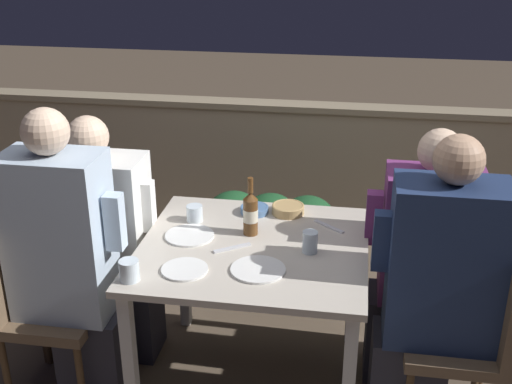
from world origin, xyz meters
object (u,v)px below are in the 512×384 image
object	(u,v)px
chair_left_far	(69,254)
chair_left_near	(32,290)
beer_bottle	(251,213)
person_purple_stripe	(420,261)
person_white_polo	(105,241)
chair_right_far	(462,283)
chair_right_near	(479,323)
person_navy_jumper	(434,291)
person_blue_shirt	(69,262)

from	to	relation	value
chair_left_far	chair_left_near	bearing A→B (deg)	-92.93
beer_bottle	person_purple_stripe	bearing A→B (deg)	5.60
person_white_polo	chair_right_far	size ratio (longest dim) A/B	1.40
person_white_polo	person_purple_stripe	bearing A→B (deg)	1.25
chair_right_far	chair_right_near	bearing A→B (deg)	-85.31
chair_left_near	person_white_polo	size ratio (longest dim) A/B	0.71
chair_left_near	person_purple_stripe	size ratio (longest dim) A/B	0.71
chair_right_far	beer_bottle	size ratio (longest dim) A/B	3.25
chair_right_near	person_navy_jumper	bearing A→B (deg)	180.00
chair_left_near	beer_bottle	size ratio (longest dim) A/B	3.25
chair_left_far	chair_right_near	world-z (taller)	same
chair_left_near	person_navy_jumper	bearing A→B (deg)	1.93
chair_right_far	beer_bottle	distance (m)	1.00
chair_left_far	chair_right_near	xyz separation A→B (m)	(1.88, -0.28, 0.00)
person_navy_jumper	chair_right_far	size ratio (longest dim) A/B	1.50
chair_left_near	chair_left_far	world-z (taller)	same
person_navy_jumper	chair_right_far	world-z (taller)	person_navy_jumper
person_blue_shirt	person_navy_jumper	xyz separation A→B (m)	(1.51, 0.06, -0.03)
chair_right_near	beer_bottle	world-z (taller)	beer_bottle
chair_left_near	chair_left_far	size ratio (longest dim) A/B	1.00
chair_right_far	beer_bottle	xyz separation A→B (m)	(-0.95, -0.07, 0.31)
chair_left_near	person_navy_jumper	size ratio (longest dim) A/B	0.67
chair_right_near	person_purple_stripe	distance (m)	0.39
chair_right_near	person_blue_shirt	bearing A→B (deg)	-178.07
person_blue_shirt	person_purple_stripe	bearing A→B (deg)	13.97
chair_right_far	beer_bottle	world-z (taller)	beer_bottle
chair_left_far	person_white_polo	bearing A→B (deg)	-0.00
chair_left_far	beer_bottle	world-z (taller)	beer_bottle
chair_left_far	person_navy_jumper	world-z (taller)	person_navy_jumper
person_white_polo	person_navy_jumper	xyz separation A→B (m)	(1.49, -0.28, 0.05)
person_purple_stripe	person_white_polo	bearing A→B (deg)	-178.75
chair_left_near	chair_left_far	bearing A→B (deg)	87.07
chair_left_far	person_white_polo	xyz separation A→B (m)	(0.19, -0.00, 0.08)
chair_left_near	beer_bottle	world-z (taller)	beer_bottle
chair_left_near	person_white_polo	distance (m)	0.41
chair_right_near	chair_left_far	bearing A→B (deg)	171.52
chair_left_near	chair_left_far	xyz separation A→B (m)	(0.02, 0.34, 0.00)
person_navy_jumper	person_purple_stripe	size ratio (longest dim) A/B	1.06
chair_left_far	person_white_polo	world-z (taller)	person_white_polo
chair_left_near	beer_bottle	xyz separation A→B (m)	(0.92, 0.30, 0.31)
chair_right_near	person_navy_jumper	size ratio (longest dim) A/B	0.67
chair_left_near	person_white_polo	world-z (taller)	person_white_polo
chair_left_near	person_navy_jumper	xyz separation A→B (m)	(1.70, 0.06, 0.13)
chair_right_near	chair_left_near	bearing A→B (deg)	-178.26
chair_left_near	person_white_polo	bearing A→B (deg)	57.94
chair_right_near	person_navy_jumper	distance (m)	0.23
chair_right_near	beer_bottle	size ratio (longest dim) A/B	3.25
chair_right_near	person_navy_jumper	xyz separation A→B (m)	(-0.19, 0.00, 0.13)
person_purple_stripe	chair_left_near	bearing A→B (deg)	-167.57
chair_left_near	person_blue_shirt	world-z (taller)	person_blue_shirt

